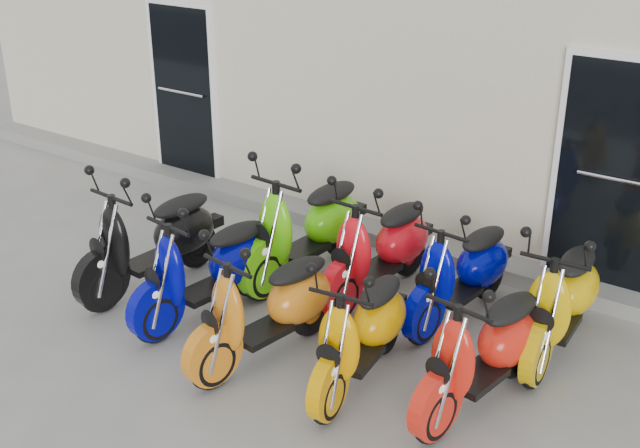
# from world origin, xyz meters

# --- Properties ---
(ground) EXTENTS (80.00, 80.00, 0.00)m
(ground) POSITION_xyz_m (0.00, 0.00, 0.00)
(ground) COLOR gray
(ground) RESTS_ON ground
(building) EXTENTS (14.00, 6.00, 3.20)m
(building) POSITION_xyz_m (0.00, 5.20, 1.60)
(building) COLOR beige
(building) RESTS_ON ground
(front_step) EXTENTS (14.00, 0.40, 0.15)m
(front_step) POSITION_xyz_m (0.00, 2.02, 0.07)
(front_step) COLOR gray
(front_step) RESTS_ON ground
(door_left) EXTENTS (1.07, 0.08, 2.22)m
(door_left) POSITION_xyz_m (-3.20, 2.17, 1.26)
(door_left) COLOR black
(door_left) RESTS_ON front_step
(scooter_front_black) EXTENTS (0.78, 1.83, 1.32)m
(scooter_front_black) POSITION_xyz_m (-1.42, -0.18, 0.66)
(scooter_front_black) COLOR black
(scooter_front_black) RESTS_ON ground
(scooter_front_blue) EXTENTS (0.83, 1.78, 1.27)m
(scooter_front_blue) POSITION_xyz_m (-0.60, -0.29, 0.63)
(scooter_front_blue) COLOR #02048B
(scooter_front_blue) RESTS_ON ground
(scooter_front_orange_a) EXTENTS (0.85, 1.75, 1.24)m
(scooter_front_orange_a) POSITION_xyz_m (0.26, -0.53, 0.62)
(scooter_front_orange_a) COLOR orange
(scooter_front_orange_a) RESTS_ON ground
(scooter_front_orange_b) EXTENTS (0.77, 1.66, 1.18)m
(scooter_front_orange_b) POSITION_xyz_m (1.08, -0.39, 0.59)
(scooter_front_orange_b) COLOR #DC9200
(scooter_front_orange_b) RESTS_ON ground
(scooter_front_red) EXTENTS (0.84, 1.75, 1.24)m
(scooter_front_red) POSITION_xyz_m (1.98, -0.11, 0.62)
(scooter_front_red) COLOR red
(scooter_front_red) RESTS_ON ground
(scooter_back_green) EXTENTS (0.80, 1.90, 1.38)m
(scooter_back_green) POSITION_xyz_m (-0.36, 0.87, 0.69)
(scooter_back_green) COLOR #55D10B
(scooter_back_green) RESTS_ON ground
(scooter_back_red) EXTENTS (0.73, 1.78, 1.29)m
(scooter_back_red) POSITION_xyz_m (0.45, 0.93, 0.65)
(scooter_back_red) COLOR red
(scooter_back_red) RESTS_ON ground
(scooter_back_blue) EXTENTS (0.77, 1.70, 1.21)m
(scooter_back_blue) POSITION_xyz_m (1.27, 0.98, 0.61)
(scooter_back_blue) COLOR #00059F
(scooter_back_blue) RESTS_ON ground
(scooter_back_yellow) EXTENTS (0.72, 1.74, 1.26)m
(scooter_back_yellow) POSITION_xyz_m (2.20, 0.95, 0.63)
(scooter_back_yellow) COLOR #D2A405
(scooter_back_yellow) RESTS_ON ground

